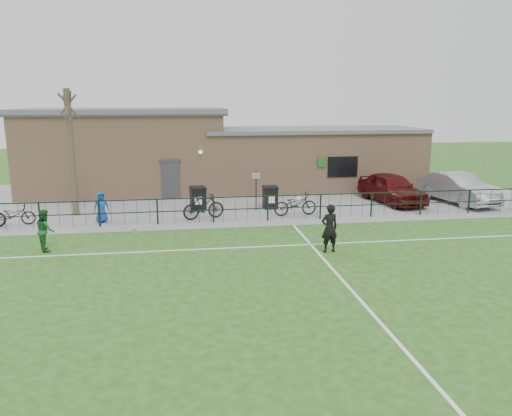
{
  "coord_description": "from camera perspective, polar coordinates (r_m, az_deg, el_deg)",
  "views": [
    {
      "loc": [
        -2.86,
        -14.07,
        5.59
      ],
      "look_at": [
        0.0,
        5.0,
        1.3
      ],
      "focal_mm": 35.0,
      "sensor_mm": 36.0,
      "label": 1
    }
  ],
  "objects": [
    {
      "name": "perimeter_fence",
      "position": [
        22.81,
        -1.12,
        -0.1
      ],
      "size": [
        28.0,
        0.1,
        1.2
      ],
      "primitive_type": "cube",
      "color": "black",
      "rests_on": "ground"
    },
    {
      "name": "pitch_line_mid",
      "position": [
        19.13,
        0.45,
        -4.44
      ],
      "size": [
        28.0,
        0.1,
        0.01
      ],
      "primitive_type": "cube",
      "color": "white",
      "rests_on": "ground"
    },
    {
      "name": "car_silver",
      "position": [
        28.91,
        22.05,
        2.12
      ],
      "size": [
        2.61,
        5.1,
        1.6
      ],
      "primitive_type": "imported",
      "rotation": [
        0.0,
        0.0,
        0.2
      ],
      "color": "#93959A",
      "rests_on": "paving_strip"
    },
    {
      "name": "paving_strip",
      "position": [
        28.28,
        -2.56,
        1.15
      ],
      "size": [
        34.0,
        13.0,
        0.02
      ],
      "primitive_type": "cube",
      "color": "gray",
      "rests_on": "ground"
    },
    {
      "name": "wheelie_bin_left",
      "position": [
        25.32,
        -6.65,
        1.01
      ],
      "size": [
        0.83,
        0.91,
        1.09
      ],
      "primitive_type": "cube",
      "rotation": [
        0.0,
        0.0,
        0.14
      ],
      "color": "black",
      "rests_on": "paving_strip"
    },
    {
      "name": "spectator_child",
      "position": [
        23.63,
        -17.26,
        0.1
      ],
      "size": [
        0.8,
        0.64,
        1.42
      ],
      "primitive_type": "imported",
      "rotation": [
        0.0,
        0.0,
        0.3
      ],
      "color": "#1244AD",
      "rests_on": "paving_strip"
    },
    {
      "name": "ball_ground",
      "position": [
        22.06,
        -13.69,
        -2.24
      ],
      "size": [
        0.2,
        0.2,
        0.2
      ],
      "primitive_type": "sphere",
      "color": "silver",
      "rests_on": "ground"
    },
    {
      "name": "goalkeeper_kick",
      "position": [
        18.5,
        8.31,
        -2.23
      ],
      "size": [
        1.0,
        3.12,
        1.81
      ],
      "color": "black",
      "rests_on": "ground"
    },
    {
      "name": "car_maroon",
      "position": [
        27.84,
        15.25,
        2.23
      ],
      "size": [
        2.69,
        4.95,
        1.6
      ],
      "primitive_type": "imported",
      "rotation": [
        0.0,
        0.0,
        0.18
      ],
      "color": "#470C0D",
      "rests_on": "paving_strip"
    },
    {
      "name": "ground",
      "position": [
        15.41,
        2.79,
        -8.75
      ],
      "size": [
        90.0,
        90.0,
        0.0
      ],
      "primitive_type": "plane",
      "color": "#214F17",
      "rests_on": "ground"
    },
    {
      "name": "clubhouse",
      "position": [
        30.82,
        -4.83,
        6.23
      ],
      "size": [
        24.25,
        5.4,
        4.96
      ],
      "color": "tan",
      "rests_on": "ground"
    },
    {
      "name": "bicycle_c",
      "position": [
        24.53,
        -25.99,
        -0.73
      ],
      "size": [
        1.9,
        0.97,
        0.95
      ],
      "primitive_type": "imported",
      "rotation": [
        0.0,
        0.0,
        1.76
      ],
      "color": "black",
      "rests_on": "paving_strip"
    },
    {
      "name": "pitch_line_perp",
      "position": [
        15.9,
        9.95,
        -8.22
      ],
      "size": [
        0.1,
        16.0,
        0.01
      ],
      "primitive_type": "cube",
      "color": "white",
      "rests_on": "ground"
    },
    {
      "name": "pitch_line_touch",
      "position": [
        22.75,
        -1.05,
        -1.67
      ],
      "size": [
        28.0,
        0.1,
        0.01
      ],
      "primitive_type": "cube",
      "color": "white",
      "rests_on": "ground"
    },
    {
      "name": "wheelie_bin_right",
      "position": [
        25.55,
        1.62,
        1.15
      ],
      "size": [
        0.7,
        0.79,
        1.05
      ],
      "primitive_type": "cube",
      "rotation": [
        0.0,
        0.0,
        -0.01
      ],
      "color": "black",
      "rests_on": "paving_strip"
    },
    {
      "name": "sign_post",
      "position": [
        24.99,
        0.01,
        2.01
      ],
      "size": [
        0.07,
        0.07,
        2.0
      ],
      "primitive_type": "cylinder",
      "rotation": [
        0.0,
        0.0,
        0.22
      ],
      "color": "black",
      "rests_on": "paving_strip"
    },
    {
      "name": "bare_tree",
      "position": [
        25.24,
        -20.34,
        5.88
      ],
      "size": [
        0.3,
        0.3,
        6.0
      ],
      "primitive_type": "cylinder",
      "color": "#45372A",
      "rests_on": "ground"
    },
    {
      "name": "bicycle_d",
      "position": [
        23.37,
        -6.02,
        0.18
      ],
      "size": [
        2.06,
        1.07,
        1.19
      ],
      "primitive_type": "imported",
      "rotation": [
        0.0,
        0.0,
        1.84
      ],
      "color": "black",
      "rests_on": "paving_strip"
    },
    {
      "name": "outfield_player",
      "position": [
        20.09,
        -22.95,
        -2.33
      ],
      "size": [
        0.84,
        0.93,
        1.56
      ],
      "primitive_type": "imported",
      "rotation": [
        0.0,
        0.0,
        1.97
      ],
      "color": "#195921",
      "rests_on": "ground"
    },
    {
      "name": "bicycle_e",
      "position": [
        24.02,
        4.51,
        0.44
      ],
      "size": [
        2.14,
        0.87,
        1.1
      ],
      "primitive_type": "imported",
      "rotation": [
        0.0,
        0.0,
        1.64
      ],
      "color": "black",
      "rests_on": "paving_strip"
    }
  ]
}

